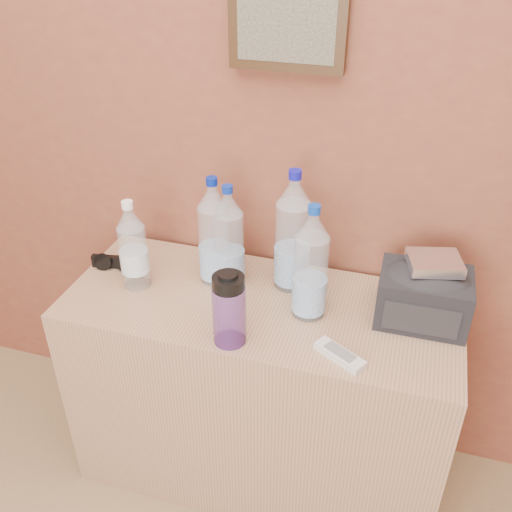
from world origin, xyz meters
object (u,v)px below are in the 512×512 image
(pet_large_c, at_px, (293,237))
(pet_small, at_px, (133,250))
(sunglasses, at_px, (116,262))
(toiletry_bag, at_px, (424,295))
(dresser, at_px, (260,391))
(ac_remote, at_px, (340,355))
(nalgene_bottle, at_px, (229,309))
(pet_large_d, at_px, (311,268))
(pet_large_b, at_px, (229,241))
(pet_large_a, at_px, (214,237))
(foil_packet, at_px, (434,263))

(pet_large_c, xyz_separation_m, pet_small, (-0.43, -0.13, -0.04))
(sunglasses, relative_size, toiletry_bag, 0.63)
(pet_small, bearing_deg, toiletry_bag, 5.39)
(dresser, distance_m, ac_remote, 0.46)
(nalgene_bottle, distance_m, sunglasses, 0.50)
(pet_large_c, relative_size, pet_large_d, 1.10)
(sunglasses, relative_size, ac_remote, 1.09)
(pet_large_d, relative_size, ac_remote, 2.42)
(pet_large_b, relative_size, ac_remote, 2.28)
(toiletry_bag, bearing_deg, pet_large_a, 177.20)
(foil_packet, bearing_deg, pet_small, -173.70)
(toiletry_bag, bearing_deg, dresser, -173.17)
(dresser, relative_size, pet_large_b, 3.56)
(ac_remote, bearing_deg, pet_large_b, 177.48)
(pet_large_d, bearing_deg, pet_large_b, 162.71)
(pet_large_a, distance_m, sunglasses, 0.34)
(ac_remote, xyz_separation_m, foil_packet, (0.19, 0.23, 0.16))
(dresser, relative_size, pet_large_d, 3.36)
(pet_small, height_order, sunglasses, pet_small)
(nalgene_bottle, bearing_deg, ac_remote, 3.20)
(pet_large_d, distance_m, foil_packet, 0.31)
(pet_large_a, height_order, pet_large_c, pet_large_c)
(pet_large_b, bearing_deg, pet_large_a, 177.60)
(pet_large_c, bearing_deg, ac_remote, -55.02)
(pet_large_d, relative_size, foil_packet, 2.49)
(pet_large_a, relative_size, pet_large_d, 1.00)
(pet_large_b, relative_size, nalgene_bottle, 1.51)
(foil_packet, bearing_deg, toiletry_bag, -129.17)
(pet_large_a, xyz_separation_m, nalgene_bottle, (0.13, -0.25, -0.04))
(dresser, distance_m, foil_packet, 0.69)
(dresser, distance_m, nalgene_bottle, 0.48)
(pet_large_d, height_order, foil_packet, pet_large_d)
(pet_large_c, distance_m, nalgene_bottle, 0.31)
(pet_large_a, distance_m, pet_large_c, 0.22)
(dresser, xyz_separation_m, sunglasses, (-0.47, 0.05, 0.36))
(sunglasses, xyz_separation_m, toiletry_bag, (0.90, 0.01, 0.06))
(pet_large_b, relative_size, foil_packet, 2.36)
(toiletry_bag, bearing_deg, pet_small, -175.50)
(pet_large_a, height_order, toiletry_bag, pet_large_a)
(sunglasses, height_order, toiletry_bag, toiletry_bag)
(pet_large_a, relative_size, toiletry_bag, 1.40)
(pet_large_a, xyz_separation_m, pet_small, (-0.21, -0.10, -0.03))
(pet_small, xyz_separation_m, foil_packet, (0.81, 0.09, 0.05))
(sunglasses, bearing_deg, dresser, -14.75)
(nalgene_bottle, relative_size, sunglasses, 1.39)
(ac_remote, xyz_separation_m, toiletry_bag, (0.18, 0.22, 0.07))
(dresser, height_order, toiletry_bag, toiletry_bag)
(pet_large_b, height_order, ac_remote, pet_large_b)
(pet_large_a, distance_m, nalgene_bottle, 0.29)
(pet_large_d, relative_size, pet_small, 1.21)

